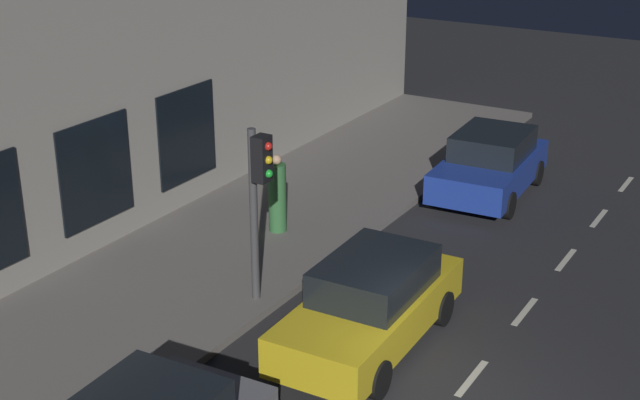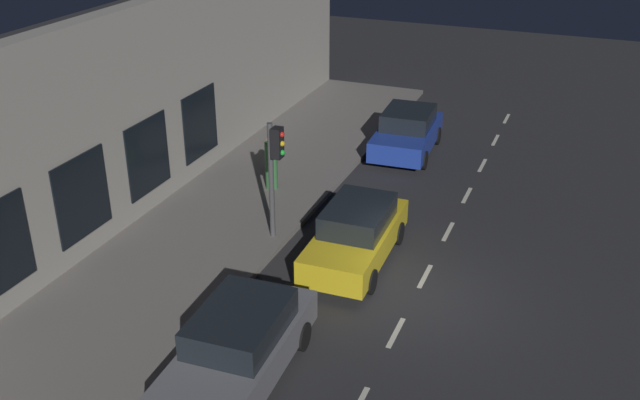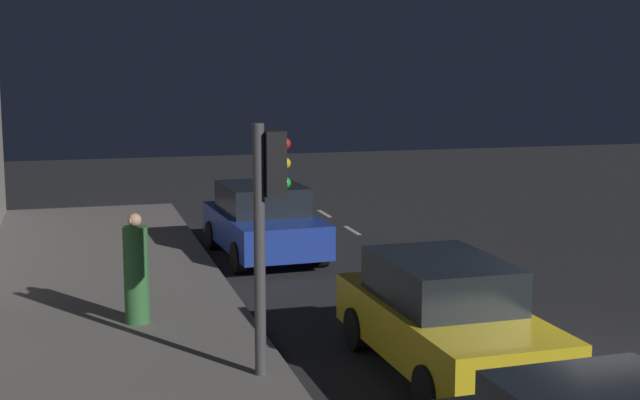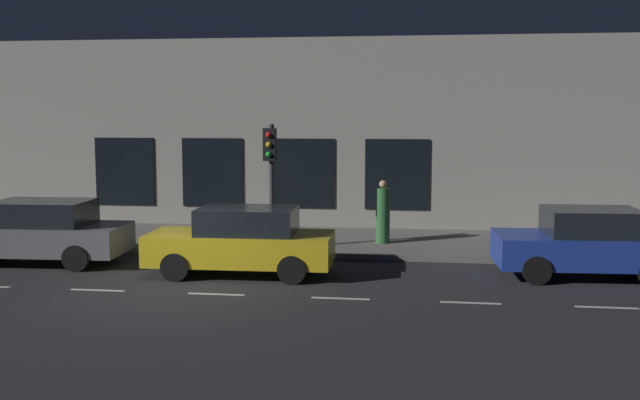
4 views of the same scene
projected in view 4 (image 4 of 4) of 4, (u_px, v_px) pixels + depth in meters
ground_plane at (170, 293)px, 15.72m from camera, size 60.00×60.00×0.00m
sidewalk at (241, 239)px, 21.86m from camera, size 4.50×32.00×0.15m
building_facade at (259, 135)px, 24.03m from camera, size 0.65×32.00×6.08m
lane_centre_line at (216, 294)px, 15.59m from camera, size 0.12×27.20×0.01m
traffic_light at (271, 165)px, 19.51m from camera, size 0.49×0.32×3.31m
parked_car_0 at (242, 241)px, 17.37m from camera, size 1.92×4.31×1.58m
parked_car_1 at (586, 243)px, 17.15m from camera, size 2.14×4.08×1.58m
parked_car_2 at (38, 232)px, 18.71m from camera, size 2.08×4.55×1.58m
pedestrian_0 at (383, 214)px, 20.77m from camera, size 0.55×0.55×1.75m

